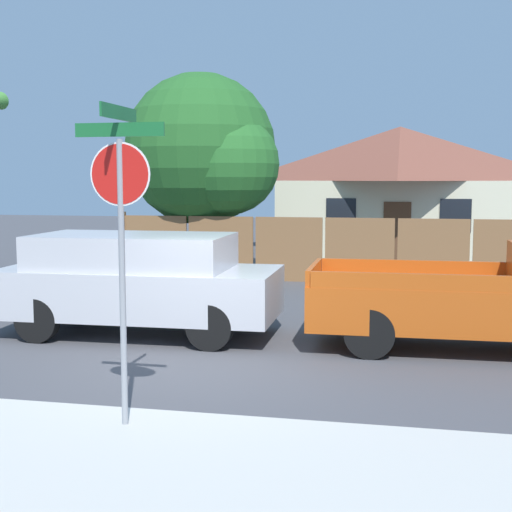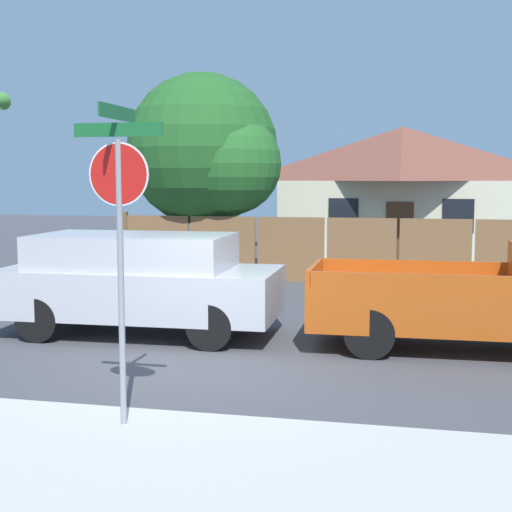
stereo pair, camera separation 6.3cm
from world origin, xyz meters
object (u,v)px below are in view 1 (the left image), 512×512
Objects in this scene: red_suv at (138,280)px; stop_sign at (121,209)px; orange_pickup at (491,299)px; oak_tree at (206,153)px; house at (399,187)px.

stop_sign reaches higher than red_suv.
orange_pickup is 1.49× the size of stop_sign.
orange_pickup is (5.96, 0.01, -0.13)m from red_suv.
orange_pickup is at bearing -1.01° from red_suv.
red_suv reaches higher than orange_pickup.
red_suv is 0.93× the size of orange_pickup.
stop_sign is (1.56, -4.45, 1.45)m from red_suv.
red_suv is 5.97m from orange_pickup.
oak_tree is 12.85m from stop_sign.
orange_pickup is at bearing 46.02° from stop_sign.
house reaches higher than stop_sign.
house is 1.69× the size of orange_pickup.
house is 9.53m from oak_tree.
stop_sign is (-2.76, -20.34, -0.02)m from house.
house is at bearing 94.85° from orange_pickup.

